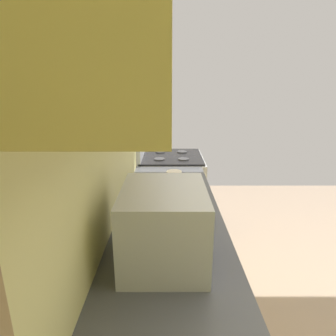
{
  "coord_description": "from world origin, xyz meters",
  "views": [
    {
      "loc": [
        -1.56,
        1.1,
        1.65
      ],
      "look_at": [
        -0.52,
        1.1,
        1.34
      ],
      "focal_mm": 30.06,
      "sensor_mm": 36.0,
      "label": 1
    }
  ],
  "objects_px": {
    "oven_range": "(171,195)",
    "bowl": "(174,175)",
    "microwave": "(164,224)",
    "kettle": "(176,193)"
  },
  "relations": [
    {
      "from": "oven_range",
      "to": "kettle",
      "type": "bearing_deg",
      "value": -179.29
    },
    {
      "from": "bowl",
      "to": "kettle",
      "type": "bearing_deg",
      "value": 180.0
    },
    {
      "from": "oven_range",
      "to": "kettle",
      "type": "relative_size",
      "value": 5.05
    },
    {
      "from": "microwave",
      "to": "bowl",
      "type": "relative_size",
      "value": 3.48
    },
    {
      "from": "kettle",
      "to": "microwave",
      "type": "bearing_deg",
      "value": 173.29
    },
    {
      "from": "microwave",
      "to": "bowl",
      "type": "bearing_deg",
      "value": -3.44
    },
    {
      "from": "microwave",
      "to": "kettle",
      "type": "xyz_separation_m",
      "value": [
        0.56,
        -0.07,
        -0.08
      ]
    },
    {
      "from": "oven_range",
      "to": "bowl",
      "type": "height_order",
      "value": "oven_range"
    },
    {
      "from": "oven_range",
      "to": "bowl",
      "type": "distance_m",
      "value": 0.84
    },
    {
      "from": "bowl",
      "to": "kettle",
      "type": "height_order",
      "value": "kettle"
    }
  ]
}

